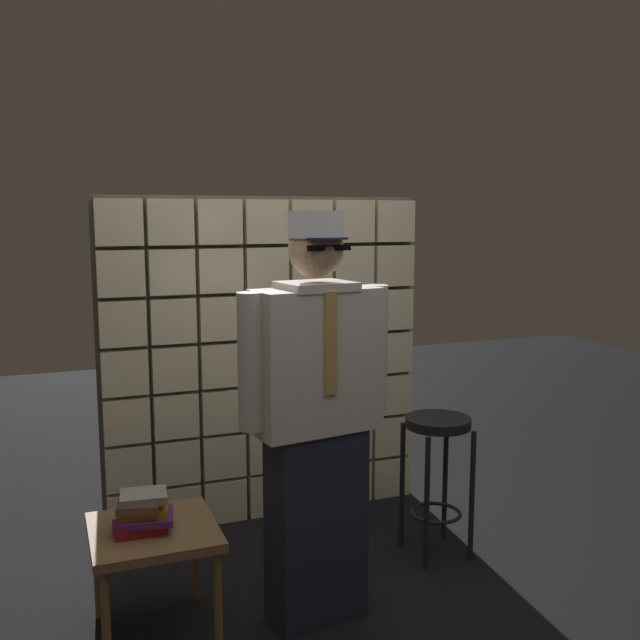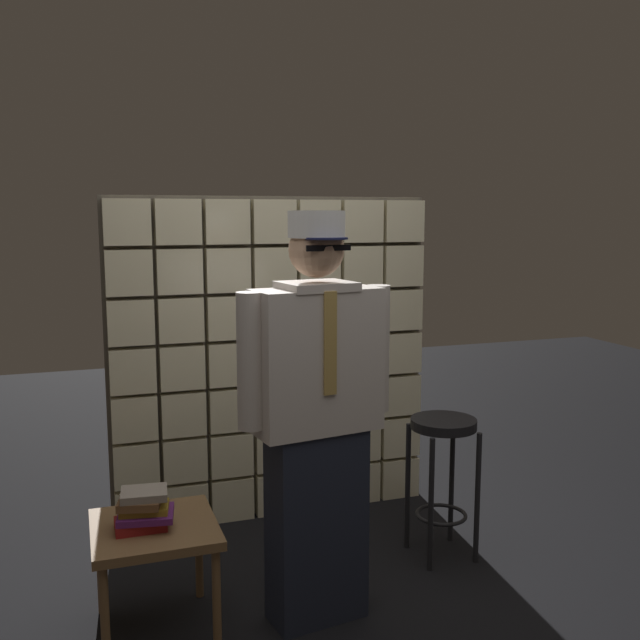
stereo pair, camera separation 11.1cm
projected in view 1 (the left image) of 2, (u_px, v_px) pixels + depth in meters
The scene contains 5 objects.
glass_block_wall at pixel (267, 361), 4.18m from camera, with size 1.91×0.10×1.91m.
standing_person at pixel (316, 414), 3.07m from camera, with size 0.72×0.34×1.80m.
bar_stool at pixel (437, 452), 3.73m from camera, with size 0.34×0.34×0.74m.
side_table at pixel (154, 541), 3.02m from camera, with size 0.52×0.52×0.48m.
book_stack at pixel (142, 513), 2.96m from camera, with size 0.25×0.22×0.17m.
Camera 1 is at (-1.19, -2.53, 1.78)m, focal length 40.22 mm.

